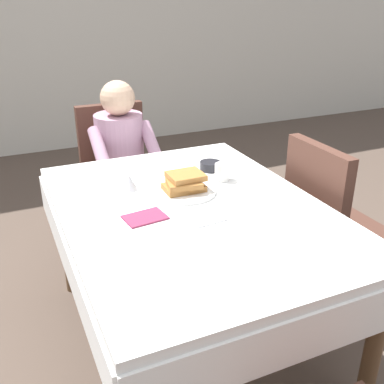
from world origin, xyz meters
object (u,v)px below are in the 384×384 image
at_px(breakfast_stack, 185,182).
at_px(fork_left_of_plate, 149,201).
at_px(dining_table_main, 193,225).
at_px(chair_diner, 117,166).
at_px(diner_person, 122,154).
at_px(plate_breakfast, 186,191).
at_px(cup_coffee, 223,172).
at_px(syrup_pitcher, 129,183).
at_px(chair_right_side, 328,217).
at_px(bowl_butter, 210,166).
at_px(spoon_near_edge, 213,223).
at_px(knife_right_of_plate, 224,187).

xyz_separation_m(breakfast_stack, fork_left_of_plate, (-0.18, -0.02, -0.05)).
bearing_deg(dining_table_main, chair_diner, 91.60).
bearing_deg(diner_person, plate_breakfast, 94.40).
height_order(diner_person, cup_coffee, diner_person).
relative_size(dining_table_main, cup_coffee, 13.49).
height_order(plate_breakfast, syrup_pitcher, syrup_pitcher).
bearing_deg(chair_right_side, diner_person, -141.61).
bearing_deg(bowl_butter, dining_table_main, -125.81).
height_order(breakfast_stack, fork_left_of_plate, breakfast_stack).
xyz_separation_m(chair_right_side, plate_breakfast, (-0.74, 0.15, 0.22)).
relative_size(breakfast_stack, bowl_butter, 1.71).
xyz_separation_m(breakfast_stack, cup_coffee, (0.24, 0.07, -0.01)).
distance_m(syrup_pitcher, spoon_near_edge, 0.51).
height_order(chair_right_side, knife_right_of_plate, chair_right_side).
height_order(breakfast_stack, bowl_butter, breakfast_stack).
xyz_separation_m(fork_left_of_plate, spoon_near_edge, (0.17, -0.30, 0.00)).
bearing_deg(plate_breakfast, dining_table_main, -102.70).
height_order(dining_table_main, chair_right_side, chair_right_side).
bearing_deg(diner_person, chair_diner, -90.00).
xyz_separation_m(plate_breakfast, bowl_butter, (0.23, 0.22, 0.01)).
bearing_deg(cup_coffee, dining_table_main, -139.84).
distance_m(chair_diner, knife_right_of_plate, 1.09).
xyz_separation_m(chair_diner, bowl_butter, (0.30, -0.80, 0.23)).
bearing_deg(fork_left_of_plate, syrup_pitcher, 12.17).
relative_size(diner_person, knife_right_of_plate, 5.60).
bearing_deg(chair_diner, fork_left_of_plate, 83.22).
bearing_deg(cup_coffee, knife_right_of_plate, -112.91).
bearing_deg(chair_diner, diner_person, 90.00).
relative_size(dining_table_main, breakfast_stack, 8.10).
xyz_separation_m(diner_person, knife_right_of_plate, (0.26, -0.88, 0.07)).
bearing_deg(breakfast_stack, cup_coffee, 16.45).
xyz_separation_m(diner_person, syrup_pitcher, (-0.16, -0.72, 0.11)).
height_order(syrup_pitcher, knife_right_of_plate, syrup_pitcher).
relative_size(plate_breakfast, fork_left_of_plate, 1.56).
bearing_deg(breakfast_stack, syrup_pitcher, 148.10).
bearing_deg(fork_left_of_plate, breakfast_stack, -85.05).
relative_size(diner_person, breakfast_stack, 5.95).
height_order(bowl_butter, knife_right_of_plate, bowl_butter).
distance_m(chair_right_side, cup_coffee, 0.61).
distance_m(chair_diner, spoon_near_edge, 1.36).
distance_m(chair_diner, breakfast_stack, 1.05).
distance_m(chair_right_side, syrup_pitcher, 1.04).
distance_m(cup_coffee, knife_right_of_plate, 0.11).
xyz_separation_m(chair_right_side, breakfast_stack, (-0.74, 0.15, 0.26)).
xyz_separation_m(dining_table_main, fork_left_of_plate, (-0.16, 0.13, 0.09)).
relative_size(cup_coffee, spoon_near_edge, 0.75).
relative_size(chair_diner, cup_coffee, 8.23).
bearing_deg(chair_right_side, breakfast_stack, -101.55).
bearing_deg(chair_right_side, dining_table_main, -90.00).
bearing_deg(chair_right_side, spoon_near_edge, -77.04).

